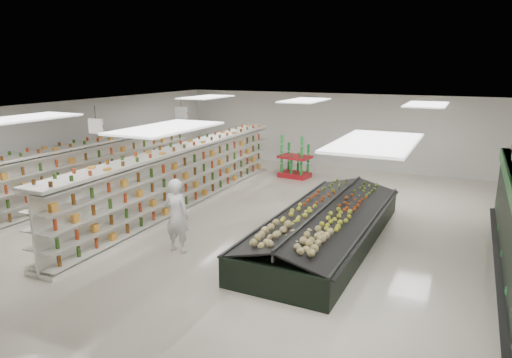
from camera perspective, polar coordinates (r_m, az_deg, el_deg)
The scene contains 12 objects.
floor at distance 13.16m, azimuth -0.08°, elevation -5.25°, with size 16.00×16.00×0.00m, color beige.
ceiling at distance 12.48m, azimuth -0.09°, elevation 8.76°, with size 14.00×16.00×0.02m, color white.
wall_back at distance 20.13m, azimuth 9.80°, elevation 5.97°, with size 14.00×0.02×3.20m, color silver.
wall_left at distance 16.90m, azimuth -22.09°, elevation 3.64°, with size 0.02×16.00×3.20m, color silver.
aisle_sign_near at distance 13.08m, azimuth -19.36°, elevation 6.24°, with size 0.52×0.06×0.75m.
aisle_sign_far at distance 16.15m, azimuth -9.34°, elevation 8.17°, with size 0.52×0.06×0.75m.
gondola_left at distance 15.93m, azimuth -20.90°, elevation 0.50°, with size 1.01×10.99×1.90m.
gondola_center at distance 14.42m, azimuth -9.00°, elevation -0.02°, with size 1.03×11.18×1.94m.
produce_island at distance 11.64m, azimuth 8.75°, elevation -5.67°, with size 2.53×6.71×1.00m.
soda_endcap at distance 18.16m, azimuth 4.89°, elevation 2.56°, with size 1.31×0.97×1.56m.
shopper_main at distance 10.95m, azimuth -9.86°, elevation -4.52°, with size 0.66×0.43×1.80m, color silver.
shopper_background at distance 18.11m, azimuth -2.52°, elevation 2.61°, with size 0.75×0.46×1.53m, color tan.
Camera 1 is at (5.34, -11.22, 4.33)m, focal length 32.00 mm.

